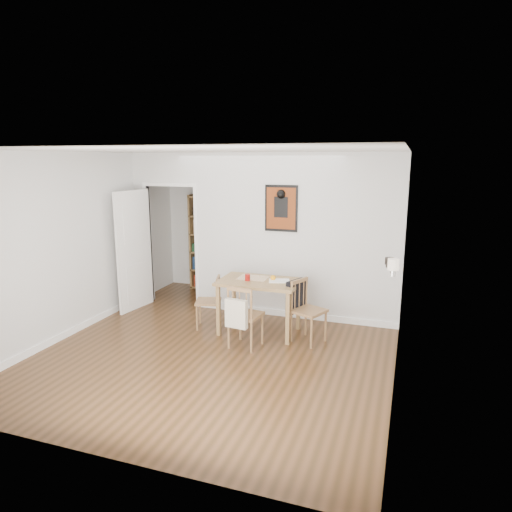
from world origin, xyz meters
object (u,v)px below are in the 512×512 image
at_px(fireplace, 391,312).
at_px(ceramic_jar_b, 388,261).
at_px(orange_fruit, 273,278).
at_px(mantel_lamp, 393,266).
at_px(chair_left, 208,302).
at_px(dining_table, 259,287).
at_px(ceramic_jar_a, 390,262).
at_px(chair_right, 308,310).
at_px(red_glass, 248,277).
at_px(chair_front, 245,315).
at_px(bookshelf, 210,243).
at_px(notebook, 279,281).

bearing_deg(fireplace, ceramic_jar_b, 107.04).
xyz_separation_m(orange_fruit, mantel_lamp, (1.66, -0.68, 0.46)).
distance_m(fireplace, mantel_lamp, 0.73).
bearing_deg(chair_left, dining_table, 3.94).
bearing_deg(ceramic_jar_a, chair_right, 177.04).
relative_size(dining_table, red_glass, 11.99).
xyz_separation_m(fireplace, orange_fruit, (-1.67, 0.38, 0.21)).
height_order(chair_front, ceramic_jar_b, ceramic_jar_b).
bearing_deg(ceramic_jar_b, chair_left, -178.82).
distance_m(red_glass, mantel_lamp, 2.13).
xyz_separation_m(chair_left, bookshelf, (-0.82, 1.89, 0.51)).
distance_m(bookshelf, red_glass, 2.39).
distance_m(mantel_lamp, ceramic_jar_b, 0.62).
bearing_deg(bookshelf, orange_fruit, -44.64).
height_order(fireplace, orange_fruit, fireplace).
height_order(chair_right, ceramic_jar_a, ceramic_jar_a).
height_order(chair_front, mantel_lamp, mantel_lamp).
bearing_deg(orange_fruit, fireplace, -12.86).
bearing_deg(bookshelf, chair_front, -56.43).
distance_m(bookshelf, ceramic_jar_b, 3.85).
relative_size(chair_front, ceramic_jar_a, 7.04).
distance_m(red_glass, notebook, 0.46).
bearing_deg(notebook, chair_left, -174.38).
distance_m(notebook, mantel_lamp, 1.77).
relative_size(notebook, mantel_lamp, 1.40).
relative_size(dining_table, bookshelf, 0.63).
relative_size(chair_right, bookshelf, 0.48).
height_order(chair_left, mantel_lamp, mantel_lamp).
distance_m(dining_table, chair_left, 0.84).
relative_size(chair_front, notebook, 3.05).
bearing_deg(notebook, bookshelf, 136.64).
bearing_deg(orange_fruit, mantel_lamp, -22.19).
relative_size(fireplace, orange_fruit, 16.38).
bearing_deg(dining_table, chair_right, -8.49).
xyz_separation_m(red_glass, orange_fruit, (0.34, 0.13, -0.01)).
height_order(dining_table, bookshelf, bookshelf).
relative_size(dining_table, fireplace, 0.92).
bearing_deg(red_glass, chair_left, 179.46).
bearing_deg(chair_right, dining_table, 171.51).
distance_m(mantel_lamp, ceramic_jar_a, 0.45).
relative_size(chair_left, bookshelf, 0.43).
xyz_separation_m(dining_table, chair_left, (-0.79, -0.05, -0.30)).
height_order(dining_table, ceramic_jar_b, ceramic_jar_b).
xyz_separation_m(chair_right, ceramic_jar_a, (1.05, -0.05, 0.77)).
bearing_deg(ceramic_jar_a, bookshelf, 149.53).
xyz_separation_m(red_glass, notebook, (0.44, 0.11, -0.04)).
height_order(mantel_lamp, ceramic_jar_a, mantel_lamp).
height_order(ceramic_jar_a, ceramic_jar_b, ceramic_jar_a).
distance_m(dining_table, ceramic_jar_b, 1.84).
distance_m(chair_left, chair_front, 0.93).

